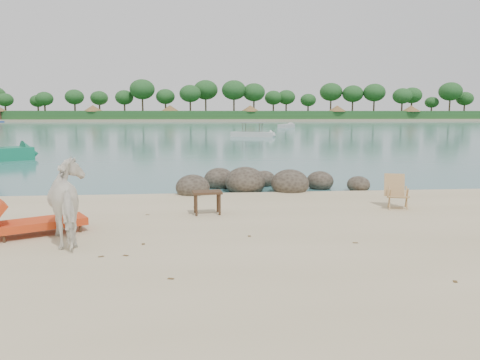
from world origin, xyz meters
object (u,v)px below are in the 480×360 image
object	(u,v)px
deck_chair	(398,193)
boulders	(258,183)
side_table	(207,204)
cow	(72,202)
lounge_chair	(40,220)

from	to	relation	value
deck_chair	boulders	bearing A→B (deg)	149.53
boulders	side_table	distance (m)	4.20
cow	boulders	bearing A→B (deg)	-150.01
side_table	deck_chair	world-z (taller)	deck_chair
cow	deck_chair	xyz separation A→B (m)	(7.57, 2.43, -0.35)
side_table	lounge_chair	distance (m)	3.79
cow	lounge_chair	world-z (taller)	cow
boulders	deck_chair	xyz separation A→B (m)	(3.18, -3.57, 0.24)
cow	lounge_chair	bearing A→B (deg)	-60.83
deck_chair	lounge_chair	bearing A→B (deg)	-149.97
boulders	lounge_chair	distance (m)	7.49
side_table	deck_chair	bearing A→B (deg)	-2.99
boulders	side_table	world-z (taller)	boulders
side_table	deck_chair	xyz separation A→B (m)	(4.94, 0.24, 0.16)
cow	deck_chair	distance (m)	7.95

